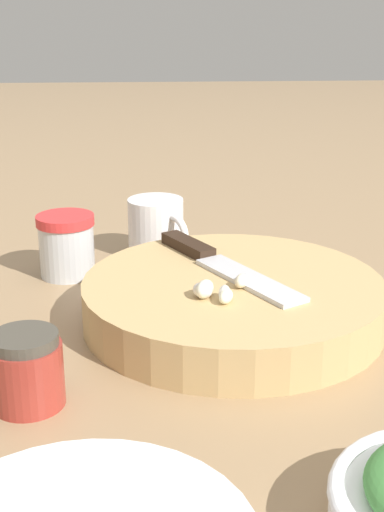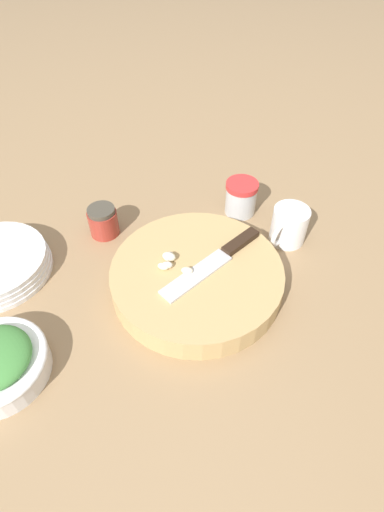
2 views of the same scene
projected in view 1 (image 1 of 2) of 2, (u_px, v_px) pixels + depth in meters
name	position (u px, v px, depth m)	size (l,w,h in m)	color
ground_plane	(214.00, 340.00, 0.72)	(5.00, 5.00, 0.00)	#997A56
cutting_board	(233.00, 301.00, 0.76)	(0.32, 0.32, 0.05)	tan
chef_knife	(218.00, 262.00, 0.79)	(0.22, 0.14, 0.01)	black
garlic_cloves	(217.00, 290.00, 0.71)	(0.06, 0.07, 0.02)	silver
spice_jar	(67.00, 245.00, 0.88)	(0.07, 0.07, 0.08)	silver
coffee_mug	(157.00, 228.00, 0.95)	(0.09, 0.08, 0.08)	white
honey_jar	(27.00, 370.00, 0.60)	(0.06, 0.06, 0.07)	#9E3328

